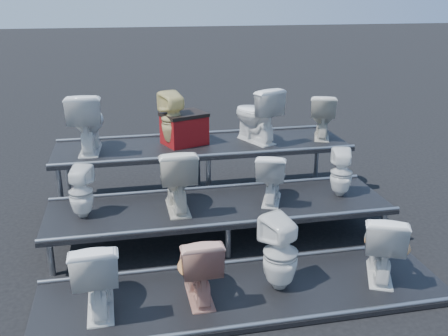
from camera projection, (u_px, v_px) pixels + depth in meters
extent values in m
plane|color=black|center=(220.00, 238.00, 6.34)|extent=(80.00, 80.00, 0.00)
cube|color=black|center=(245.00, 293.00, 5.13)|extent=(4.20, 1.20, 0.06)
cube|color=black|center=(220.00, 222.00, 6.26)|extent=(4.20, 1.20, 0.46)
cube|color=black|center=(203.00, 172.00, 7.39)|extent=(4.20, 1.20, 0.86)
imported|color=white|center=(97.00, 273.00, 4.71)|extent=(0.45, 0.78, 0.78)
imported|color=tan|center=(198.00, 265.00, 4.90)|extent=(0.42, 0.72, 0.73)
imported|color=white|center=(280.00, 253.00, 5.05)|extent=(0.47, 0.48, 0.79)
imported|color=white|center=(382.00, 244.00, 5.27)|extent=(0.69, 0.86, 0.76)
imported|color=white|center=(81.00, 192.00, 5.77)|extent=(0.35, 0.36, 0.62)
imported|color=beige|center=(176.00, 178.00, 5.95)|extent=(0.45, 0.78, 0.79)
imported|color=white|center=(272.00, 177.00, 6.20)|extent=(0.57, 0.73, 0.65)
imported|color=white|center=(341.00, 173.00, 6.38)|extent=(0.34, 0.35, 0.62)
imported|color=white|center=(87.00, 122.00, 6.81)|extent=(0.51, 0.84, 0.83)
imported|color=#E2D187|center=(174.00, 120.00, 7.04)|extent=(0.46, 0.46, 0.78)
imported|color=white|center=(256.00, 114.00, 7.26)|extent=(0.73, 0.91, 0.81)
imported|color=beige|center=(323.00, 116.00, 7.48)|extent=(0.59, 0.75, 0.67)
cube|color=maroon|center=(184.00, 130.00, 7.21)|extent=(0.70, 0.63, 0.41)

